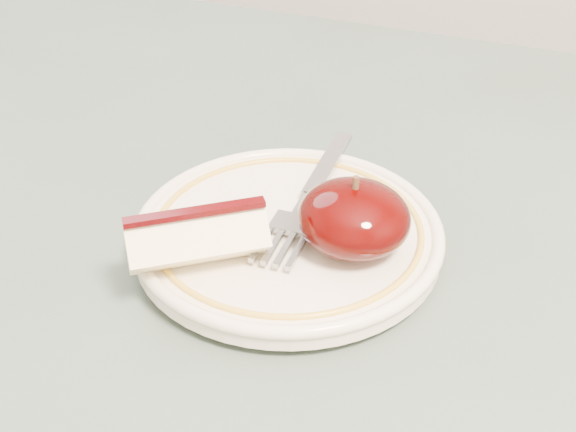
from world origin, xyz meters
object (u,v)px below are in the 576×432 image
(plate, at_px, (288,234))
(table, at_px, (223,384))
(fork, at_px, (309,196))
(apple_half, at_px, (354,218))

(plate, bearing_deg, table, -120.34)
(plate, height_order, fork, fork)
(plate, distance_m, apple_half, 0.05)
(plate, bearing_deg, fork, 85.96)
(table, distance_m, plate, 0.12)
(table, relative_size, apple_half, 12.81)
(fork, bearing_deg, apple_half, -133.25)
(plate, distance_m, fork, 0.03)
(apple_half, height_order, fork, apple_half)
(plate, xyz_separation_m, fork, (0.00, 0.03, 0.01))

